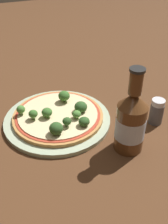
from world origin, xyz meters
TOP-DOWN VIEW (x-y plane):
  - ground_plane at (0.00, 0.00)m, footprint 3.00×3.00m
  - plate at (-0.02, -0.02)m, footprint 0.29×0.29m
  - pizza at (-0.02, -0.02)m, footprint 0.25×0.25m
  - broccoli_floret_0 at (-0.00, 0.04)m, footprint 0.04×0.04m
  - broccoli_floret_1 at (-0.02, -0.09)m, footprint 0.02×0.02m
  - broccoli_floret_2 at (-0.01, -0.05)m, footprint 0.03×0.03m
  - broccoli_floret_3 at (0.06, 0.03)m, footprint 0.03×0.03m
  - broccoli_floret_4 at (0.05, -0.02)m, footprint 0.02×0.02m
  - broccoli_floret_5 at (-0.07, 0.02)m, footprint 0.03×0.03m
  - broccoli_floret_6 at (-0.05, -0.11)m, footprint 0.02×0.02m
  - broccoli_floret_7 at (0.06, -0.05)m, footprint 0.03×0.03m
  - broccoli_floret_8 at (0.03, 0.02)m, footprint 0.02×0.02m
  - beer_bottle at (0.15, 0.10)m, footprint 0.07×0.07m
  - pepper_shaker at (0.10, 0.23)m, footprint 0.04×0.04m

SIDE VIEW (x-z plane):
  - ground_plane at x=0.00m, z-range 0.00..0.00m
  - plate at x=-0.02m, z-range 0.00..0.01m
  - pizza at x=-0.02m, z-range 0.01..0.03m
  - pepper_shaker at x=0.10m, z-range 0.00..0.07m
  - broccoli_floret_3 at x=0.06m, z-range 0.03..0.05m
  - broccoli_floret_8 at x=0.03m, z-range 0.03..0.05m
  - broccoli_floret_0 at x=0.00m, z-range 0.03..0.06m
  - broccoli_floret_6 at x=-0.05m, z-range 0.03..0.05m
  - broccoli_floret_4 at x=0.05m, z-range 0.03..0.05m
  - broccoli_floret_2 at x=-0.01m, z-range 0.03..0.06m
  - broccoli_floret_7 at x=0.06m, z-range 0.03..0.06m
  - broccoli_floret_1 at x=-0.02m, z-range 0.03..0.06m
  - broccoli_floret_5 at x=-0.07m, z-range 0.03..0.06m
  - beer_bottle at x=0.15m, z-range -0.03..0.19m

